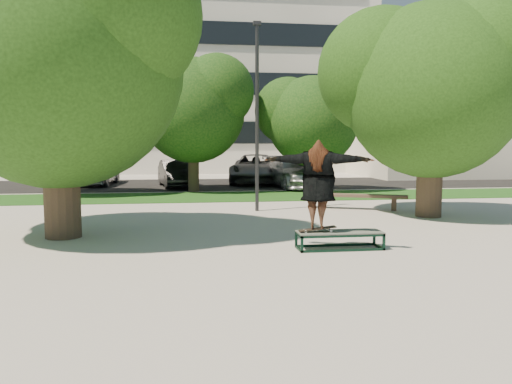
{
  "coord_description": "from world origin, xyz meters",
  "views": [
    {
      "loc": [
        -1.24,
        -11.21,
        2.23
      ],
      "look_at": [
        0.37,
        0.6,
        1.06
      ],
      "focal_mm": 35.0,
      "sensor_mm": 36.0,
      "label": 1
    }
  ],
  "objects": [
    {
      "name": "car_dark",
      "position": [
        -1.85,
        14.52,
        0.68
      ],
      "size": [
        2.12,
        4.34,
        1.37
      ],
      "primitive_type": "imported",
      "rotation": [
        0.0,
        0.0,
        0.17
      ],
      "color": "black",
      "rests_on": "asphalt_strip"
    },
    {
      "name": "bg_tree_mid",
      "position": [
        -1.08,
        12.08,
        4.02
      ],
      "size": [
        5.76,
        4.92,
        6.24
      ],
      "color": "#38281E",
      "rests_on": "ground"
    },
    {
      "name": "ground",
      "position": [
        0.0,
        0.0,
        0.0
      ],
      "size": [
        120.0,
        120.0,
        0.0
      ],
      "primitive_type": "plane",
      "color": "#ADA69F",
      "rests_on": "ground"
    },
    {
      "name": "grass_strip",
      "position": [
        1.0,
        9.5,
        0.01
      ],
      "size": [
        30.0,
        4.0,
        0.02
      ],
      "primitive_type": "cube",
      "color": "#174213",
      "rests_on": "ground"
    },
    {
      "name": "car_silver_a",
      "position": [
        -6.16,
        16.37,
        0.83
      ],
      "size": [
        2.16,
        4.93,
        1.65
      ],
      "primitive_type": "imported",
      "rotation": [
        0.0,
        0.0,
        -0.04
      ],
      "color": "#9FA0A4",
      "rests_on": "asphalt_strip"
    },
    {
      "name": "tree_left",
      "position": [
        -4.29,
        1.09,
        4.42
      ],
      "size": [
        6.96,
        5.95,
        7.12
      ],
      "color": "#38281E",
      "rests_on": "ground"
    },
    {
      "name": "car_silver_b",
      "position": [
        4.08,
        13.5,
        0.8
      ],
      "size": [
        2.88,
        5.76,
        1.61
      ],
      "primitive_type": "imported",
      "rotation": [
        0.0,
        0.0,
        0.12
      ],
      "color": "#B4B4B9",
      "rests_on": "asphalt_strip"
    },
    {
      "name": "side_building",
      "position": [
        18.0,
        22.0,
        4.0
      ],
      "size": [
        15.0,
        10.0,
        8.0
      ],
      "primitive_type": "cube",
      "color": "beige",
      "rests_on": "ground"
    },
    {
      "name": "office_building",
      "position": [
        -2.0,
        31.98,
        8.0
      ],
      "size": [
        30.0,
        14.12,
        16.0
      ],
      "color": "beige",
      "rests_on": "ground"
    },
    {
      "name": "grind_box",
      "position": [
        1.92,
        -1.14,
        0.19
      ],
      "size": [
        1.8,
        0.6,
        0.38
      ],
      "color": "black",
      "rests_on": "ground"
    },
    {
      "name": "lamppost",
      "position": [
        1.0,
        5.0,
        3.15
      ],
      "size": [
        0.25,
        0.15,
        6.11
      ],
      "color": "#2D2D30",
      "rests_on": "ground"
    },
    {
      "name": "car_grey",
      "position": [
        2.5,
        16.37,
        0.81
      ],
      "size": [
        3.6,
        6.17,
        1.61
      ],
      "primitive_type": "imported",
      "rotation": [
        0.0,
        0.0,
        -0.17
      ],
      "color": "#55555A",
      "rests_on": "asphalt_strip"
    },
    {
      "name": "bg_tree_left",
      "position": [
        -6.57,
        11.07,
        3.73
      ],
      "size": [
        5.28,
        4.51,
        5.77
      ],
      "color": "#38281E",
      "rests_on": "ground"
    },
    {
      "name": "skater_rig",
      "position": [
        1.44,
        -1.14,
        1.38
      ],
      "size": [
        2.34,
        1.44,
        1.93
      ],
      "rotation": [
        0.0,
        0.0,
        2.75
      ],
      "color": "white",
      "rests_on": "grind_box"
    },
    {
      "name": "bench",
      "position": [
        4.4,
        4.94,
        0.43
      ],
      "size": [
        3.24,
        1.74,
        0.51
      ],
      "rotation": [
        0.0,
        0.0,
        -0.41
      ],
      "color": "brown",
      "rests_on": "ground"
    },
    {
      "name": "tree_right",
      "position": [
        5.92,
        3.08,
        4.09
      ],
      "size": [
        6.24,
        5.33,
        6.51
      ],
      "color": "#38281E",
      "rests_on": "ground"
    },
    {
      "name": "asphalt_strip",
      "position": [
        0.0,
        16.0,
        0.01
      ],
      "size": [
        40.0,
        8.0,
        0.01
      ],
      "primitive_type": "cube",
      "color": "black",
      "rests_on": "ground"
    },
    {
      "name": "bg_tree_right",
      "position": [
        4.43,
        11.57,
        3.49
      ],
      "size": [
        5.04,
        4.31,
        5.43
      ],
      "color": "#38281E",
      "rests_on": "ground"
    }
  ]
}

